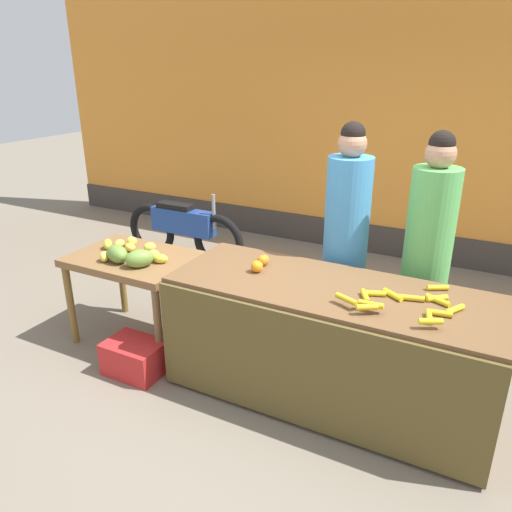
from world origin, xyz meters
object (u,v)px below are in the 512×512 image
at_px(vendor_woman_blue_shirt, 345,242).
at_px(produce_crate, 135,357).
at_px(parked_motorcycle, 183,229).
at_px(produce_sack, 252,300).
at_px(vendor_woman_green_shirt, 427,256).

bearing_deg(vendor_woman_blue_shirt, produce_crate, -139.81).
distance_m(vendor_woman_blue_shirt, parked_motorcycle, 2.51).
height_order(vendor_woman_blue_shirt, produce_sack, vendor_woman_blue_shirt).
bearing_deg(produce_crate, parked_motorcycle, 115.54).
distance_m(vendor_woman_blue_shirt, vendor_woman_green_shirt, 0.61).
bearing_deg(parked_motorcycle, vendor_woman_green_shirt, -18.17).
xyz_separation_m(vendor_woman_blue_shirt, vendor_woman_green_shirt, (0.60, 0.04, -0.02)).
bearing_deg(produce_crate, vendor_woman_blue_shirt, 40.19).
bearing_deg(parked_motorcycle, produce_crate, -64.46).
xyz_separation_m(vendor_woman_blue_shirt, produce_crate, (-1.27, -1.07, -0.80)).
height_order(vendor_woman_green_shirt, produce_sack, vendor_woman_green_shirt).
xyz_separation_m(parked_motorcycle, produce_sack, (1.44, -1.00, -0.15)).
distance_m(produce_crate, produce_sack, 1.15).
xyz_separation_m(produce_crate, produce_sack, (0.46, 1.05, 0.12)).
bearing_deg(produce_sack, vendor_woman_green_shirt, 2.50).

